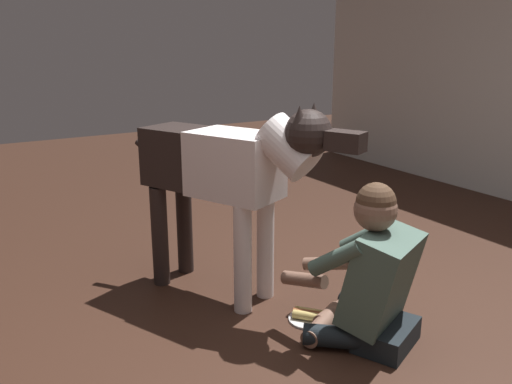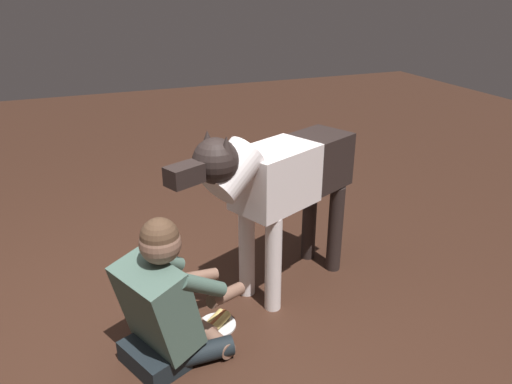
# 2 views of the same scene
# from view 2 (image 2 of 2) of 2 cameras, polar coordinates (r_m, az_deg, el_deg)

# --- Properties ---
(ground_plane) EXTENTS (13.87, 13.87, 0.00)m
(ground_plane) POSITION_cam_2_polar(r_m,az_deg,el_deg) (2.93, -13.61, -17.21)
(ground_plane) COLOR #351F15
(person_sitting_on_floor) EXTENTS (0.74, 0.62, 0.83)m
(person_sitting_on_floor) POSITION_cam_2_polar(r_m,az_deg,el_deg) (2.64, -10.52, -12.73)
(person_sitting_on_floor) COLOR black
(person_sitting_on_floor) RESTS_ON ground
(large_dog) EXTENTS (1.43, 0.75, 1.18)m
(large_dog) POSITION_cam_2_polar(r_m,az_deg,el_deg) (2.95, 3.00, 1.32)
(large_dog) COLOR silver
(large_dog) RESTS_ON ground
(hot_dog_on_plate) EXTENTS (0.22, 0.22, 0.06)m
(hot_dog_on_plate) POSITION_cam_2_polar(r_m,az_deg,el_deg) (2.99, -4.59, -14.97)
(hot_dog_on_plate) COLOR silver
(hot_dog_on_plate) RESTS_ON ground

